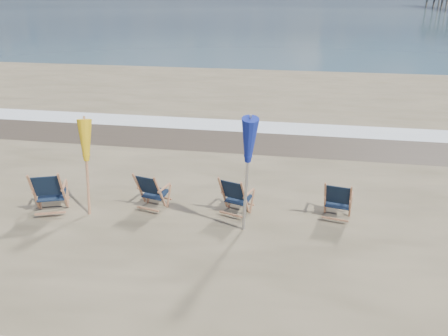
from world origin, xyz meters
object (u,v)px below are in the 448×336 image
Objects in this scene: beach_chair_0 at (63,192)px; beach_chair_2 at (245,199)px; umbrella_yellow at (84,146)px; beach_chair_1 at (160,194)px; beach_chair_3 at (350,203)px; umbrella_blue at (247,142)px.

beach_chair_0 reaches higher than beach_chair_2.
beach_chair_2 is (3.75, 0.44, -0.06)m from beach_chair_0.
beach_chair_2 is 0.46× the size of umbrella_yellow.
beach_chair_1 is at bearing 170.96° from beach_chair_0.
umbrella_yellow reaches higher than beach_chair_0.
umbrella_yellow reaches higher than beach_chair_3.
umbrella_yellow is 0.81× the size of umbrella_blue.
umbrella_yellow reaches higher than beach_chair_2.
umbrella_blue is at bearing -7.64° from umbrella_yellow.
umbrella_blue is (0.10, -0.66, 1.44)m from beach_chair_2.
beach_chair_2 is (1.78, 0.05, 0.00)m from beach_chair_1.
beach_chair_0 is 0.52× the size of umbrella_yellow.
beach_chair_2 is at bearing 3.59° from umbrella_yellow.
beach_chair_3 is 0.37× the size of umbrella_blue.
beach_chair_0 is at bearing 24.27° from beach_chair_1.
umbrella_blue reaches higher than beach_chair_2.
beach_chair_1 is 1.78m from beach_chair_2.
umbrella_blue reaches higher than beach_chair_0.
beach_chair_0 is 1.09m from umbrella_yellow.
beach_chair_1 is at bearing 19.35° from beach_chair_2.
beach_chair_1 reaches higher than beach_chair_3.
umbrella_yellow is at bearing -173.58° from beach_chair_0.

